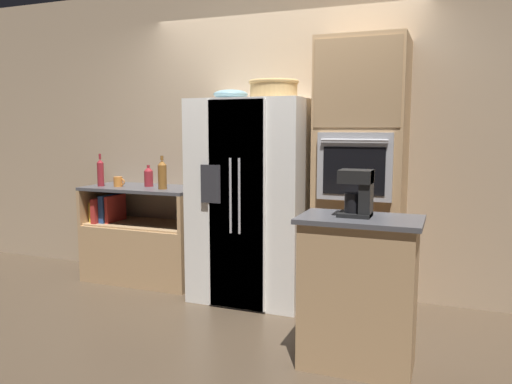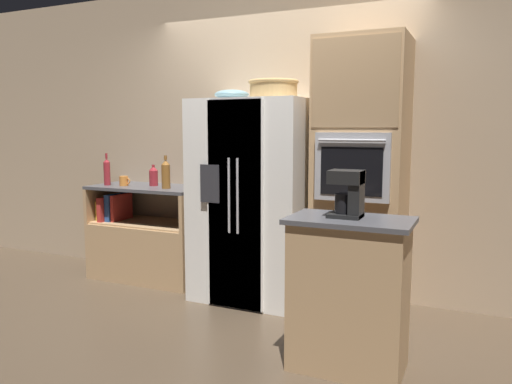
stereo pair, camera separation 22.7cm
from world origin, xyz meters
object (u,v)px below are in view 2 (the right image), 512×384
fruit_bowl (232,95)px  coffee_maker (349,192)px  wicker_basket (273,88)px  bottle_wide (107,172)px  refrigerator (253,200)px  wall_oven (361,177)px  mug (124,181)px  bottle_short (166,174)px  bottle_tall (154,176)px

fruit_bowl → coffee_maker: size_ratio=1.04×
wicker_basket → coffee_maker: size_ratio=1.43×
bottle_wide → coffee_maker: size_ratio=1.11×
refrigerator → wall_oven: bearing=4.3°
bottle_wide → mug: bearing=8.8°
wicker_basket → bottle_short: bearing=176.9°
mug → wall_oven: bearing=1.6°
bottle_tall → mug: (-0.26, -0.12, -0.05)m
wicker_basket → coffee_maker: wicker_basket is taller
bottle_short → mug: 0.51m
bottle_short → bottle_tall: bearing=150.4°
wicker_basket → fruit_bowl: wicker_basket is taller
refrigerator → bottle_wide: 1.59m
refrigerator → bottle_tall: 1.15m
fruit_bowl → bottle_tall: fruit_bowl is taller
refrigerator → bottle_short: size_ratio=5.56×
bottle_tall → bottle_wide: 0.47m
refrigerator → bottle_short: refrigerator is taller
fruit_bowl → mug: fruit_bowl is taller
wicker_basket → bottle_wide: wicker_basket is taller
wicker_basket → bottle_short: wicker_basket is taller
wicker_basket → bottle_wide: bearing=178.5°
bottle_tall → coffee_maker: bearing=-25.8°
bottle_tall → fruit_bowl: bearing=-8.9°
refrigerator → bottle_wide: bearing=-179.1°
mug → bottle_short: bearing=-1.8°
refrigerator → wicker_basket: size_ratio=4.22×
bottle_tall → bottle_short: bottle_short is taller
wicker_basket → bottle_wide: 1.94m
bottle_short → wall_oven: bearing=2.6°
fruit_bowl → wicker_basket: bearing=-6.7°
refrigerator → bottle_short: (-0.89, -0.01, 0.20)m
wall_oven → bottle_wide: 2.49m
fruit_bowl → mug: size_ratio=2.47×
refrigerator → bottle_tall: bearing=173.8°
coffee_maker → wall_oven: bearing=99.0°
bottle_tall → coffee_maker: coffee_maker is taller
coffee_maker → mug: bearing=159.0°
wicker_basket → fruit_bowl: size_ratio=1.38×
wall_oven → bottle_tall: bearing=178.5°
bottle_short → coffee_maker: (1.96, -0.93, 0.04)m
bottle_wide → mug: bottle_wide is taller
wicker_basket → fruit_bowl: bearing=173.3°
bottle_wide → coffee_maker: bearing=-19.1°
wall_oven → fruit_bowl: 1.29m
wall_oven → mug: (-2.30, -0.07, -0.12)m
wicker_basket → bottle_tall: wicker_basket is taller
wicker_basket → mug: size_ratio=3.41×
wall_oven → wicker_basket: 1.00m
wicker_basket → bottle_short: size_ratio=1.32×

